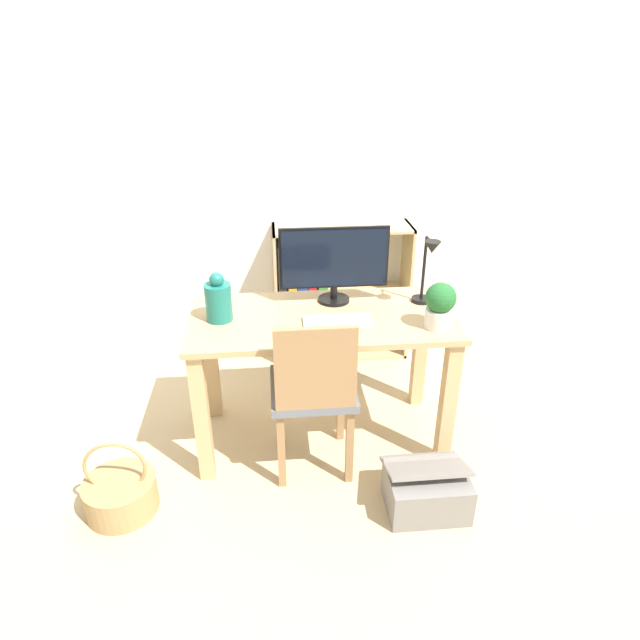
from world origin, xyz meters
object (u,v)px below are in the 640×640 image
potted_plant (440,305)px  chair (314,389)px  vase (218,300)px  bookshelf (317,294)px  basket (121,493)px  monitor (334,260)px  keyboard (337,321)px  desk_lamp (428,266)px  storage_box (426,489)px

potted_plant → chair: bearing=-171.8°
chair → potted_plant: bearing=10.9°
vase → bookshelf: (0.55, 0.89, -0.38)m
vase → bookshelf: 1.12m
vase → basket: 0.99m
monitor → bookshelf: bearing=91.9°
keyboard → basket: 1.27m
chair → monitor: bearing=74.2°
desk_lamp → basket: bearing=-161.3°
vase → chair: bearing=-31.6°
bookshelf → chair: bearing=-95.8°
monitor → storage_box: size_ratio=1.50×
chair → bookshelf: (0.12, 1.16, -0.03)m
keyboard → bookshelf: bookshelf is taller
keyboard → vase: 0.57m
keyboard → storage_box: size_ratio=0.89×
potted_plant → chair: potted_plant is taller
keyboard → chair: bearing=-125.9°
vase → chair: (0.43, -0.26, -0.36)m
monitor → vase: (-0.57, -0.17, -0.12)m
bookshelf → storage_box: 1.55m
desk_lamp → bookshelf: 1.08m
chair → storage_box: bearing=-29.4°
potted_plant → basket: (-1.49, -0.27, -0.75)m
bookshelf → storage_box: bearing=-75.8°
desk_lamp → basket: size_ratio=0.94×
monitor → keyboard: (-0.01, -0.25, -0.21)m
storage_box → bookshelf: bearing=104.2°
vase → storage_box: size_ratio=0.66×
chair → storage_box: chair is taller
monitor → storage_box: monitor is taller
vase → chair: 0.62m
storage_box → basket: bearing=175.0°
vase → desk_lamp: bearing=3.2°
vase → desk_lamp: desk_lamp is taller
potted_plant → basket: bearing=-169.7°
keyboard → potted_plant: (0.46, -0.09, 0.11)m
keyboard → monitor: bearing=87.3°
vase → storage_box: 1.30m
potted_plant → storage_box: bearing=-105.1°
keyboard → bookshelf: (-0.01, 0.98, -0.29)m
desk_lamp → storage_box: 1.06m
desk_lamp → potted_plant: (0.00, -0.23, -0.10)m
potted_plant → bookshelf: potted_plant is taller
monitor → chair: 0.66m
monitor → desk_lamp: (0.45, -0.11, -0.00)m
desk_lamp → monitor: bearing=166.4°
monitor → storage_box: 1.17m
potted_plant → storage_box: potted_plant is taller
monitor → chair: size_ratio=0.64×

